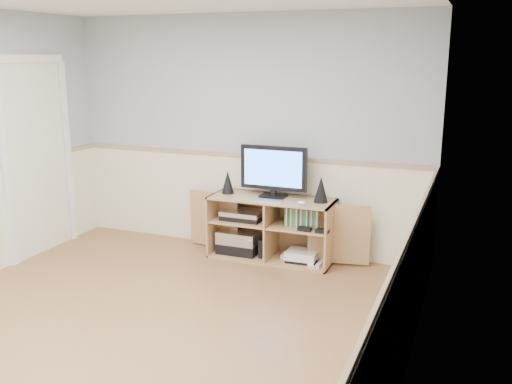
% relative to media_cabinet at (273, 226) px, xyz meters
% --- Properties ---
extents(room, '(4.04, 4.54, 2.54)m').
position_rel_media_cabinet_xyz_m(room, '(-0.46, -1.91, 0.88)').
color(room, '#AF7B4E').
rests_on(room, ground).
extents(media_cabinet, '(2.01, 0.48, 0.65)m').
position_rel_media_cabinet_xyz_m(media_cabinet, '(0.00, 0.00, 0.00)').
color(media_cabinet, tan).
rests_on(media_cabinet, floor).
extents(monitor, '(0.70, 0.18, 0.53)m').
position_rel_media_cabinet_xyz_m(monitor, '(-0.00, -0.01, 0.61)').
color(monitor, black).
rests_on(monitor, media_cabinet).
extents(speaker_left, '(0.13, 0.13, 0.24)m').
position_rel_media_cabinet_xyz_m(speaker_left, '(-0.50, -0.04, 0.44)').
color(speaker_left, black).
rests_on(speaker_left, media_cabinet).
extents(speaker_right, '(0.14, 0.14, 0.26)m').
position_rel_media_cabinet_xyz_m(speaker_right, '(0.51, -0.04, 0.45)').
color(speaker_right, black).
rests_on(speaker_right, media_cabinet).
extents(keyboard, '(0.28, 0.13, 0.01)m').
position_rel_media_cabinet_xyz_m(keyboard, '(0.02, -0.20, 0.32)').
color(keyboard, silver).
rests_on(keyboard, media_cabinet).
extents(mouse, '(0.11, 0.10, 0.04)m').
position_rel_media_cabinet_xyz_m(mouse, '(0.36, -0.20, 0.34)').
color(mouse, white).
rests_on(mouse, media_cabinet).
extents(av_components, '(0.51, 0.32, 0.47)m').
position_rel_media_cabinet_xyz_m(av_components, '(-0.34, -0.06, -0.11)').
color(av_components, black).
rests_on(av_components, media_cabinet).
extents(game_consoles, '(0.45, 0.30, 0.11)m').
position_rel_media_cabinet_xyz_m(game_consoles, '(0.33, -0.07, -0.26)').
color(game_consoles, white).
rests_on(game_consoles, media_cabinet).
extents(game_cases, '(0.34, 0.14, 0.19)m').
position_rel_media_cabinet_xyz_m(game_cases, '(0.34, -0.08, 0.15)').
color(game_cases, '#3F8C3F').
rests_on(game_cases, media_cabinet).
extents(wall_outlet, '(0.12, 0.03, 0.12)m').
position_rel_media_cabinet_xyz_m(wall_outlet, '(0.60, 0.19, 0.27)').
color(wall_outlet, white).
rests_on(wall_outlet, wall_back).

